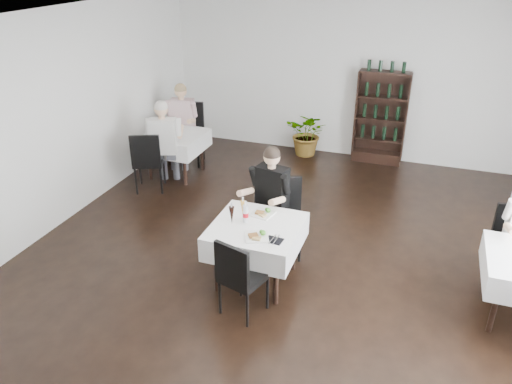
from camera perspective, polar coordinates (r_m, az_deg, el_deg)
room_shell at (r=5.44m, az=3.01°, el=2.32°), size 9.00×9.00×9.00m
wine_shelf at (r=9.56m, az=14.03°, el=8.12°), size 0.90×0.28×1.75m
main_table at (r=5.93m, az=0.03°, el=-5.06°), size 1.03×1.03×0.77m
left_table at (r=8.90m, az=-9.24°, el=5.66°), size 0.98×0.98×0.77m
potted_tree at (r=9.78m, az=5.96°, el=6.65°), size 0.88×0.79×0.88m
main_chair_far at (r=6.55m, az=3.17°, el=-2.17°), size 0.60×0.60×1.03m
main_chair_near at (r=5.43m, az=-1.96°, el=-9.36°), size 0.54×0.55×0.95m
left_chair_far at (r=9.45m, az=-7.65°, el=7.15°), size 0.61×0.62×1.13m
left_chair_near at (r=8.35m, az=-12.29°, el=3.78°), size 0.62×0.62×1.04m
diner_main at (r=6.41m, az=1.44°, el=-0.14°), size 0.60×0.64×1.47m
diner_left_far at (r=9.27m, az=-8.54°, el=8.26°), size 0.62×0.65×1.51m
diner_left_near at (r=8.37m, az=-10.43°, el=6.17°), size 0.66×0.70×1.52m
plate_far at (r=6.07m, az=0.79°, el=-2.45°), size 0.29×0.29×0.08m
plate_near at (r=5.61m, az=0.12°, el=-5.07°), size 0.34×0.34×0.08m
pilsner_dark at (r=5.84m, az=-2.79°, el=-2.65°), size 0.06×0.06×0.28m
pilsner_lager at (r=5.99m, az=-1.51°, el=-1.91°), size 0.06×0.06×0.26m
coke_bottle at (r=5.87m, az=-1.19°, el=-2.48°), size 0.07×0.07×0.27m
napkin_cutlery at (r=5.56m, az=2.09°, el=-5.51°), size 0.20×0.21×0.02m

